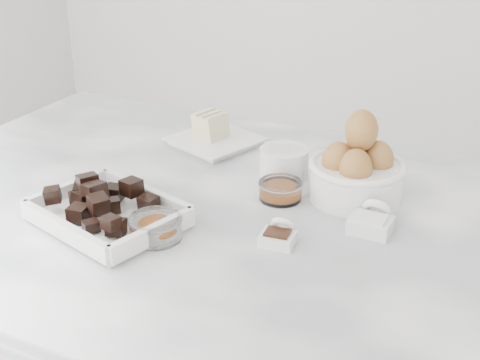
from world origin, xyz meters
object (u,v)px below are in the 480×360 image
butter_plate (214,135)px  salt_spoon (372,220)px  sugar_ramekin (284,161)px  honey_bowl (281,190)px  chocolate_dish (107,209)px  egg_bowl (357,170)px  zest_bowl (156,227)px  vanilla_spoon (279,235)px

butter_plate → salt_spoon: bearing=-27.6°
sugar_ramekin → salt_spoon: bearing=-31.6°
butter_plate → honey_bowl: size_ratio=2.59×
salt_spoon → honey_bowl: bearing=168.3°
salt_spoon → chocolate_dish: bearing=-156.4°
butter_plate → egg_bowl: size_ratio=1.20×
butter_plate → zest_bowl: size_ratio=2.37×
chocolate_dish → salt_spoon: size_ratio=3.46×
sugar_ramekin → vanilla_spoon: bearing=-68.6°
chocolate_dish → zest_bowl: bearing=-3.9°
zest_bowl → egg_bowl: bearing=49.6°
egg_bowl → vanilla_spoon: bearing=-105.9°
honey_bowl → chocolate_dish: bearing=-136.3°
salt_spoon → sugar_ramekin: bearing=148.4°
butter_plate → sugar_ramekin: 0.20m
egg_bowl → zest_bowl: (-0.22, -0.26, -0.03)m
butter_plate → vanilla_spoon: bearing=-48.0°
butter_plate → salt_spoon: (0.38, -0.20, -0.00)m
zest_bowl → vanilla_spoon: size_ratio=1.27×
butter_plate → zest_bowl: bearing=-74.7°
sugar_ramekin → vanilla_spoon: (0.09, -0.22, -0.02)m
sugar_ramekin → honey_bowl: bearing=-70.0°
egg_bowl → salt_spoon: egg_bowl is taller
chocolate_dish → vanilla_spoon: (0.26, 0.06, -0.01)m
chocolate_dish → butter_plate: size_ratio=1.35×
chocolate_dish → salt_spoon: (0.37, 0.16, -0.01)m
honey_bowl → sugar_ramekin: bearing=110.0°
chocolate_dish → zest_bowl: 0.09m
butter_plate → chocolate_dish: bearing=-88.7°
zest_bowl → salt_spoon: salt_spoon is taller
honey_bowl → vanilla_spoon: vanilla_spoon is taller
butter_plate → sugar_ramekin: butter_plate is taller
chocolate_dish → salt_spoon: chocolate_dish is taller
sugar_ramekin → zest_bowl: sugar_ramekin is taller
egg_bowl → butter_plate: bearing=162.1°
chocolate_dish → sugar_ramekin: (0.17, 0.28, 0.00)m
vanilla_spoon → salt_spoon: salt_spoon is taller
chocolate_dish → sugar_ramekin: chocolate_dish is taller
honey_bowl → salt_spoon: size_ratio=0.99×
honey_bowl → salt_spoon: bearing=-11.7°
chocolate_dish → honey_bowl: size_ratio=3.49×
chocolate_dish → egg_bowl: bearing=39.1°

